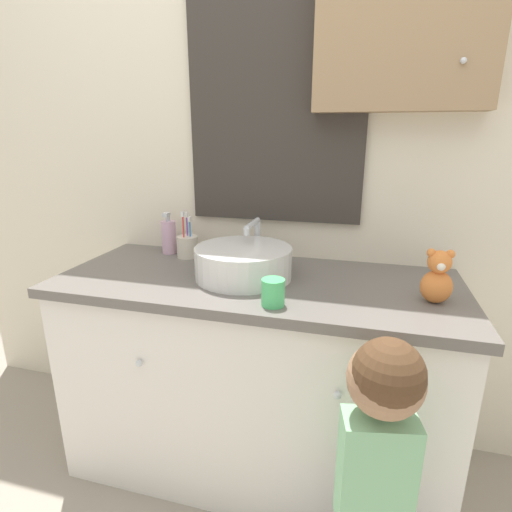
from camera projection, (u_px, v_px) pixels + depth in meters
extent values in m
cube|color=beige|center=(277.00, 149.00, 1.61)|extent=(3.20, 0.06, 2.50)
cube|color=#332D28|center=(276.00, 104.00, 1.53)|extent=(0.70, 0.02, 0.90)
cube|color=#B2C1CC|center=(276.00, 104.00, 1.52)|extent=(0.64, 0.01, 0.84)
cube|color=#997A56|center=(407.00, 17.00, 1.30)|extent=(0.59, 0.10, 0.59)
sphere|color=silver|center=(464.00, 60.00, 1.25)|extent=(0.02, 0.02, 0.02)
cube|color=silver|center=(256.00, 379.00, 1.56)|extent=(1.40, 0.56, 0.77)
cube|color=#605B56|center=(256.00, 283.00, 1.44)|extent=(1.44, 0.60, 0.03)
sphere|color=silver|center=(139.00, 363.00, 1.32)|extent=(0.02, 0.02, 0.02)
sphere|color=silver|center=(337.00, 395.00, 1.16)|extent=(0.02, 0.02, 0.02)
cylinder|color=silver|center=(243.00, 262.00, 1.43)|extent=(0.35, 0.35, 0.11)
cylinder|color=silver|center=(243.00, 248.00, 1.42)|extent=(0.29, 0.29, 0.01)
cylinder|color=silver|center=(258.00, 241.00, 1.61)|extent=(0.02, 0.02, 0.17)
cylinder|color=silver|center=(252.00, 224.00, 1.51)|extent=(0.02, 0.16, 0.02)
cylinder|color=silver|center=(246.00, 232.00, 1.44)|extent=(0.02, 0.02, 0.02)
sphere|color=white|center=(281.00, 255.00, 1.60)|extent=(0.05, 0.05, 0.05)
cylinder|color=beige|center=(188.00, 247.00, 1.68)|extent=(0.09, 0.09, 0.09)
cylinder|color=#3884DB|center=(190.00, 236.00, 1.66)|extent=(0.01, 0.01, 0.16)
cube|color=white|center=(189.00, 219.00, 1.64)|extent=(0.01, 0.02, 0.02)
cylinder|color=#8E56B7|center=(187.00, 233.00, 1.67)|extent=(0.01, 0.01, 0.18)
cube|color=white|center=(186.00, 215.00, 1.65)|extent=(0.01, 0.02, 0.02)
cylinder|color=#D6423D|center=(184.00, 234.00, 1.65)|extent=(0.01, 0.01, 0.19)
cube|color=white|center=(183.00, 214.00, 1.62)|extent=(0.01, 0.02, 0.02)
cylinder|color=#CCA3BC|center=(169.00, 237.00, 1.73)|extent=(0.06, 0.06, 0.14)
cylinder|color=silver|center=(168.00, 219.00, 1.70)|extent=(0.02, 0.02, 0.02)
cube|color=silver|center=(166.00, 215.00, 1.69)|extent=(0.02, 0.03, 0.02)
cube|color=#7FBC89|center=(375.00, 473.00, 1.01)|extent=(0.20, 0.13, 0.33)
sphere|color=#997051|center=(386.00, 380.00, 0.93)|extent=(0.18, 0.18, 0.18)
sphere|color=#4C331E|center=(388.00, 374.00, 0.91)|extent=(0.17, 0.17, 0.17)
cylinder|color=#7FBC89|center=(388.00, 395.00, 1.14)|extent=(0.09, 0.25, 0.04)
cylinder|color=#3884DB|center=(379.00, 359.00, 1.25)|extent=(0.02, 0.05, 0.12)
ellipsoid|color=orange|center=(436.00, 287.00, 1.22)|extent=(0.09, 0.07, 0.10)
sphere|color=orange|center=(440.00, 262.00, 1.20)|extent=(0.07, 0.07, 0.07)
sphere|color=orange|center=(431.00, 253.00, 1.19)|extent=(0.03, 0.03, 0.03)
sphere|color=orange|center=(450.00, 254.00, 1.18)|extent=(0.03, 0.03, 0.03)
sphere|color=silver|center=(441.00, 267.00, 1.17)|extent=(0.02, 0.02, 0.02)
cylinder|color=#4CC670|center=(273.00, 292.00, 1.20)|extent=(0.07, 0.07, 0.08)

